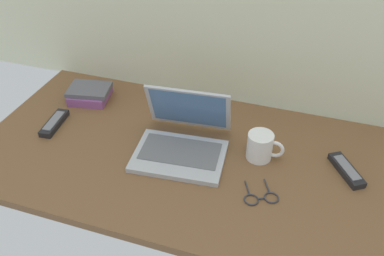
# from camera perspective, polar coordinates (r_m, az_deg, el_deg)

# --- Properties ---
(desk) EXTENTS (1.60, 0.76, 0.03)m
(desk) POSITION_cam_1_polar(r_m,az_deg,el_deg) (1.41, 1.44, -4.62)
(desk) COLOR brown
(desk) RESTS_ON ground
(laptop) EXTENTS (0.33, 0.32, 0.21)m
(laptop) POSITION_cam_1_polar(r_m,az_deg,el_deg) (1.41, -1.33, -1.58)
(laptop) COLOR #B2B5BA
(laptop) RESTS_ON desk
(coffee_mug) EXTENTS (0.13, 0.09, 0.10)m
(coffee_mug) POSITION_cam_1_polar(r_m,az_deg,el_deg) (1.39, 9.65, -2.52)
(coffee_mug) COLOR white
(coffee_mug) RESTS_ON desk
(remote_control_near) EXTENTS (0.13, 0.16, 0.02)m
(remote_control_near) POSITION_cam_1_polar(r_m,az_deg,el_deg) (1.43, 20.92, -5.54)
(remote_control_near) COLOR black
(remote_control_near) RESTS_ON desk
(remote_control_far) EXTENTS (0.06, 0.16, 0.02)m
(remote_control_far) POSITION_cam_1_polar(r_m,az_deg,el_deg) (1.62, -18.86, 0.63)
(remote_control_far) COLOR black
(remote_control_far) RESTS_ON desk
(eyeglasses) EXTENTS (0.13, 0.13, 0.01)m
(eyeglasses) POSITION_cam_1_polar(r_m,az_deg,el_deg) (1.28, 9.69, -9.64)
(eyeglasses) COLOR #333338
(eyeglasses) RESTS_ON desk
(book_stack) EXTENTS (0.19, 0.17, 0.05)m
(book_stack) POSITION_cam_1_polar(r_m,az_deg,el_deg) (1.73, -14.18, 4.77)
(book_stack) COLOR #8C4C8C
(book_stack) RESTS_ON desk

